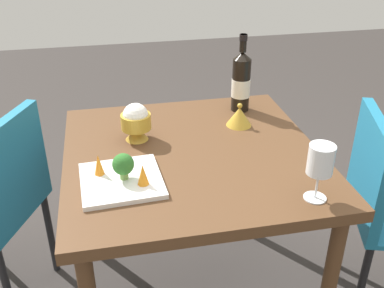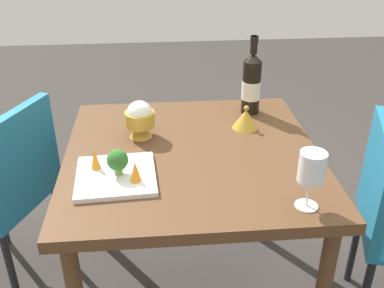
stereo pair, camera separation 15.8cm
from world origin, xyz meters
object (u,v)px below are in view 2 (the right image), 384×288
at_px(rice_bowl, 140,118).
at_px(broccoli_floret, 118,161).
at_px(carrot_garnish_left, 95,159).
at_px(carrot_garnish_right, 135,171).
at_px(serving_plate, 116,176).
at_px(chair_by_wall, 11,183).
at_px(wine_bottle, 251,84).
at_px(rice_bowl_lid, 246,119).
at_px(wine_glass, 312,169).

height_order(rice_bowl, broccoli_floret, rice_bowl).
relative_size(broccoli_floret, carrot_garnish_left, 1.24).
height_order(carrot_garnish_left, carrot_garnish_right, carrot_garnish_left).
bearing_deg(serving_plate, chair_by_wall, 143.06).
xyz_separation_m(chair_by_wall, serving_plate, (0.46, -0.34, 0.23)).
xyz_separation_m(wine_bottle, carrot_garnish_right, (-0.46, -0.51, -0.08)).
xyz_separation_m(chair_by_wall, carrot_garnish_left, (0.39, -0.30, 0.27)).
bearing_deg(wine_bottle, rice_bowl_lid, -108.05).
bearing_deg(wine_glass, carrot_garnish_left, 158.89).
bearing_deg(carrot_garnish_left, rice_bowl_lid, 27.06).
height_order(broccoli_floret, carrot_garnish_left, broccoli_floret).
bearing_deg(wine_bottle, wine_glass, -87.22).
distance_m(broccoli_floret, carrot_garnish_right, 0.07).
relative_size(chair_by_wall, broccoli_floret, 9.91).
bearing_deg(chair_by_wall, serving_plate, -103.05).
bearing_deg(rice_bowl_lid, wine_bottle, 71.95).
bearing_deg(rice_bowl, broccoli_floret, -103.17).
xyz_separation_m(serving_plate, carrot_garnish_right, (0.07, -0.04, 0.04)).
distance_m(rice_bowl_lid, carrot_garnish_right, 0.55).
height_order(chair_by_wall, carrot_garnish_right, chair_by_wall).
distance_m(rice_bowl_lid, carrot_garnish_left, 0.61).
distance_m(chair_by_wall, carrot_garnish_right, 0.70).
height_order(rice_bowl, carrot_garnish_right, rice_bowl).
relative_size(wine_glass, rice_bowl_lid, 1.79).
xyz_separation_m(chair_by_wall, rice_bowl, (0.53, -0.06, 0.29)).
distance_m(serving_plate, carrot_garnish_left, 0.09).
distance_m(chair_by_wall, carrot_garnish_left, 0.56).
xyz_separation_m(rice_bowl, serving_plate, (-0.08, -0.28, -0.07)).
xyz_separation_m(chair_by_wall, rice_bowl_lid, (0.94, -0.02, 0.26)).
relative_size(chair_by_wall, carrot_garnish_left, 12.26).
height_order(wine_glass, broccoli_floret, wine_glass).
relative_size(chair_by_wall, rice_bowl, 6.00).
bearing_deg(wine_glass, serving_plate, 160.23).
xyz_separation_m(rice_bowl_lid, broccoli_floret, (-0.47, -0.32, 0.03)).
distance_m(wine_bottle, carrot_garnish_left, 0.73).
bearing_deg(wine_glass, chair_by_wall, 151.82).
relative_size(broccoli_floret, carrot_garnish_right, 1.27).
relative_size(wine_bottle, rice_bowl, 2.26).
bearing_deg(rice_bowl, wine_glass, -44.99).
distance_m(broccoli_floret, carrot_garnish_left, 0.09).
distance_m(rice_bowl, carrot_garnish_right, 0.33).
xyz_separation_m(chair_by_wall, wine_glass, (1.01, -0.54, 0.35)).
relative_size(serving_plate, carrot_garnish_right, 3.90).
bearing_deg(rice_bowl_lid, broccoli_floret, -145.73).
bearing_deg(carrot_garnish_right, serving_plate, 145.30).
height_order(chair_by_wall, wine_glass, wine_glass).
height_order(wine_bottle, wine_glass, wine_bottle).
xyz_separation_m(wine_glass, rice_bowl, (-0.48, 0.48, -0.05)).
xyz_separation_m(serving_plate, carrot_garnish_left, (-0.07, 0.04, 0.04)).
height_order(chair_by_wall, carrot_garnish_left, chair_by_wall).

